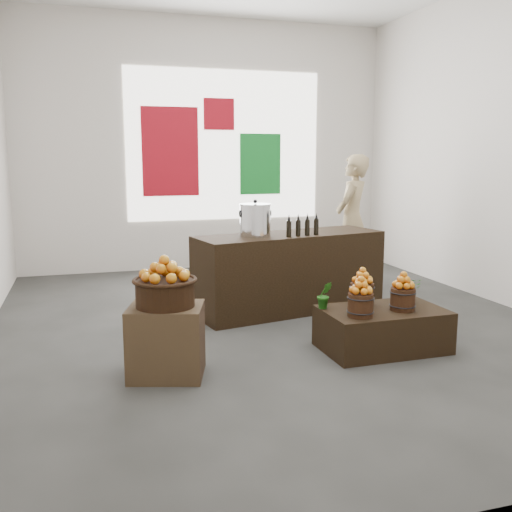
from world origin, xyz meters
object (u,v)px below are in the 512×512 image
object	(u,v)px
display_table	(382,329)
shopper	(352,219)
crate	(166,341)
stock_pot_left	(255,221)
wicker_basket	(165,293)
counter	(290,272)

from	to	relation	value
display_table	shopper	size ratio (longest dim) A/B	0.62
crate	shopper	distance (m)	4.25
crate	stock_pot_left	distance (m)	2.17
display_table	stock_pot_left	size ratio (longest dim) A/B	3.29
shopper	wicker_basket	bearing A→B (deg)	-1.78
counter	stock_pot_left	distance (m)	0.79
wicker_basket	shopper	world-z (taller)	shopper
display_table	stock_pot_left	distance (m)	1.94
wicker_basket	counter	xyz separation A→B (m)	(1.71, 1.67, -0.25)
display_table	counter	xyz separation A→B (m)	(-0.36, 1.60, 0.26)
crate	counter	bearing A→B (deg)	44.42
wicker_basket	display_table	world-z (taller)	wicker_basket
stock_pot_left	display_table	bearing A→B (deg)	-61.51
crate	display_table	world-z (taller)	crate
stock_pot_left	shopper	xyz separation A→B (m)	(1.84, 1.27, -0.17)
shopper	stock_pot_left	bearing A→B (deg)	-9.82
wicker_basket	crate	bearing A→B (deg)	0.00
stock_pot_left	shopper	size ratio (longest dim) A/B	0.19
display_table	shopper	xyz separation A→B (m)	(1.02, 2.78, 0.73)
crate	wicker_basket	bearing A→B (deg)	0.00
crate	shopper	world-z (taller)	shopper
counter	display_table	bearing A→B (deg)	-88.66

